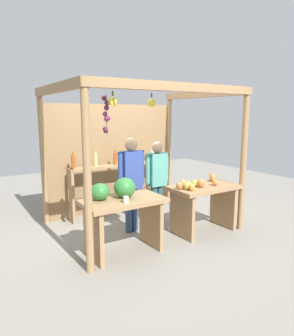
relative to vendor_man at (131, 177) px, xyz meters
name	(u,v)px	position (x,y,z in m)	size (l,w,h in m)	color
ground_plane	(141,225)	(0.27, 0.15, -0.95)	(12.00, 12.00, 0.00)	gray
market_stall	(127,145)	(0.26, 0.61, 0.46)	(2.87, 2.20, 2.39)	#99754C
fruit_counter_left	(121,207)	(-0.51, -0.61, -0.28)	(1.15, 0.64, 1.08)	#99754C
fruit_counter_right	(203,198)	(1.00, -0.63, -0.36)	(1.15, 0.64, 0.93)	#99754C
bottle_shelf_unit	(116,176)	(0.18, 0.93, -0.17)	(1.84, 0.22, 1.35)	#99754C
vendor_man	(131,177)	(0.00, 0.00, 0.00)	(0.48, 0.21, 1.58)	navy
vendor_woman	(157,175)	(0.60, 0.13, -0.07)	(0.48, 0.20, 1.48)	#2A505E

